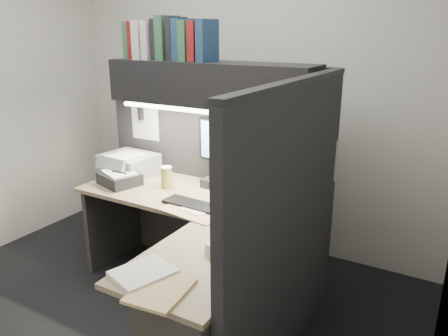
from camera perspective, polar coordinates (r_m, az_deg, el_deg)
The scene contains 21 objects.
floor at distance 3.16m, azimuth -11.33°, elevation -18.76°, with size 3.50×3.50×0.00m, color black.
wall_back at distance 3.83m, azimuth 2.53°, elevation 9.94°, with size 3.50×0.04×2.70m, color beige.
partition_back at distance 3.45m, azimuth -1.57°, elevation -0.28°, with size 1.90×0.06×1.60m, color black.
partition_right at distance 2.43m, azimuth 8.36°, elevation -8.46°, with size 0.06×1.50×1.60m, color black.
desk at distance 2.69m, azimuth -4.88°, elevation -14.22°, with size 1.70×1.53×0.73m.
overhead_shelf at distance 3.10m, azimuth -1.94°, elevation 10.95°, with size 1.55×0.34×0.30m, color black.
task_light_tube at distance 3.01m, azimuth -3.34°, elevation 7.46°, with size 0.04×0.04×1.32m, color white.
monitor at distance 3.18m, azimuth 0.30°, elevation 0.74°, with size 0.48×0.25×0.51m.
keyboard at distance 2.94m, azimuth -4.02°, elevation -4.80°, with size 0.44×0.15×0.02m, color black.
mousepad at distance 2.78m, azimuth 6.46°, elevation -6.43°, with size 0.23×0.21×0.00m, color navy.
mouse at distance 2.77m, azimuth 6.29°, elevation -6.03°, with size 0.06×0.10×0.04m, color black.
telephone at distance 2.93m, azimuth 8.93°, elevation -4.26°, with size 0.24×0.25×0.10m, color beige.
coffee_cup at distance 3.28m, azimuth -7.54°, elevation -1.28°, with size 0.08×0.08×0.15m, color #CABA51.
printer at distance 3.64m, azimuth -12.33°, elevation 0.46°, with size 0.41×0.35×0.16m, color gray.
notebook_stack at distance 3.42m, azimuth -13.47°, elevation -1.38°, with size 0.29×0.24×0.09m, color black.
open_folder at distance 2.87m, azimuth -3.81°, elevation -5.53°, with size 0.43×0.28×0.01m, color tan.
paper_stack_a at distance 2.35m, azimuth 1.49°, elevation -10.42°, with size 0.25×0.21×0.05m, color white.
paper_stack_b at distance 2.19m, azimuth -10.51°, elevation -13.36°, with size 0.22×0.28×0.03m, color white.
manila_stack at distance 2.06m, azimuth -8.29°, elevation -15.56°, with size 0.23×0.29×0.02m, color tan.
binder_row at distance 3.27m, azimuth -7.18°, elevation 16.27°, with size 0.73×0.25×0.31m.
pinned_papers at distance 2.88m, azimuth 1.15°, elevation 1.38°, with size 1.76×1.31×0.51m.
Camera 1 is at (1.76, -1.86, 1.86)m, focal length 35.00 mm.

